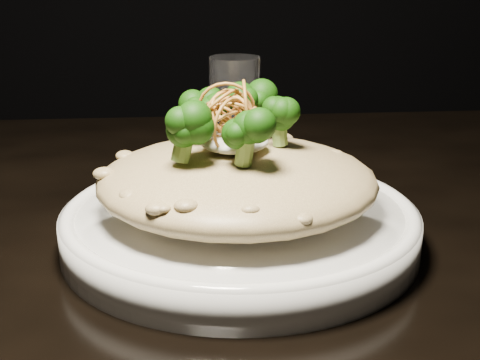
% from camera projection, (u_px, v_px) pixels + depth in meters
% --- Properties ---
extents(table, '(1.10, 0.80, 0.75)m').
position_uv_depth(table, '(315.00, 294.00, 0.64)').
color(table, black).
rests_on(table, ground).
extents(plate, '(0.29, 0.29, 0.03)m').
position_uv_depth(plate, '(240.00, 227.00, 0.54)').
color(plate, white).
rests_on(plate, table).
extents(risotto, '(0.22, 0.22, 0.05)m').
position_uv_depth(risotto, '(237.00, 180.00, 0.53)').
color(risotto, brown).
rests_on(risotto, plate).
extents(broccoli, '(0.14, 0.14, 0.05)m').
position_uv_depth(broccoli, '(232.00, 118.00, 0.52)').
color(broccoli, black).
rests_on(broccoli, risotto).
extents(cheese, '(0.05, 0.05, 0.02)m').
position_uv_depth(cheese, '(234.00, 141.00, 0.52)').
color(cheese, white).
rests_on(cheese, risotto).
extents(shallots, '(0.06, 0.06, 0.04)m').
position_uv_depth(shallots, '(235.00, 107.00, 0.51)').
color(shallots, '#93531F').
rests_on(shallots, cheese).
extents(drinking_glass, '(0.08, 0.08, 0.11)m').
position_uv_depth(drinking_glass, '(235.00, 102.00, 0.82)').
color(drinking_glass, white).
rests_on(drinking_glass, table).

